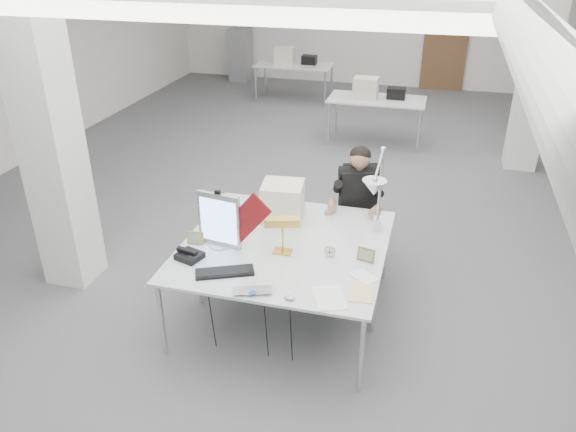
# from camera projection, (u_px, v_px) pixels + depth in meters

# --- Properties ---
(room_shell) EXTENTS (10.04, 14.04, 3.24)m
(room_shell) POSITION_uv_depth(u_px,v_px,m) (338.00, 83.00, 6.48)
(room_shell) COLOR #535355
(room_shell) RESTS_ON ground
(desk_main) EXTENTS (1.80, 0.90, 0.02)m
(desk_main) POSITION_uv_depth(u_px,v_px,m) (270.00, 271.00, 4.66)
(desk_main) COLOR silver
(desk_main) RESTS_ON room_shell
(desk_second) EXTENTS (1.80, 0.90, 0.02)m
(desk_second) POSITION_uv_depth(u_px,v_px,m) (297.00, 223.00, 5.43)
(desk_second) COLOR silver
(desk_second) RESTS_ON room_shell
(bg_desk_a) EXTENTS (1.60, 0.80, 0.02)m
(bg_desk_a) POSITION_uv_depth(u_px,v_px,m) (377.00, 100.00, 9.34)
(bg_desk_a) COLOR silver
(bg_desk_a) RESTS_ON room_shell
(bg_desk_b) EXTENTS (1.60, 0.80, 0.02)m
(bg_desk_b) POSITION_uv_depth(u_px,v_px,m) (294.00, 65.00, 11.69)
(bg_desk_b) COLOR silver
(bg_desk_b) RESTS_ON room_shell
(filing_cabinet) EXTENTS (0.45, 0.55, 1.20)m
(filing_cabinet) POSITION_uv_depth(u_px,v_px,m) (241.00, 54.00, 13.40)
(filing_cabinet) COLOR gray
(filing_cabinet) RESTS_ON room_shell
(office_chair) EXTENTS (0.68, 0.68, 1.10)m
(office_chair) POSITION_uv_depth(u_px,v_px,m) (357.00, 215.00, 6.00)
(office_chair) COLOR black
(office_chair) RESTS_ON room_shell
(seated_person) EXTENTS (0.69, 0.77, 0.97)m
(seated_person) POSITION_uv_depth(u_px,v_px,m) (358.00, 187.00, 5.79)
(seated_person) COLOR black
(seated_person) RESTS_ON office_chair
(monitor) EXTENTS (0.41, 0.10, 0.51)m
(monitor) POSITION_uv_depth(u_px,v_px,m) (219.00, 220.00, 4.91)
(monitor) COLOR #A9A9AD
(monitor) RESTS_ON desk_main
(pennant) EXTENTS (0.51, 0.10, 0.56)m
(pennant) POSITION_uv_depth(u_px,v_px,m) (245.00, 220.00, 4.80)
(pennant) COLOR maroon
(pennant) RESTS_ON monitor
(keyboard) EXTENTS (0.50, 0.34, 0.02)m
(keyboard) POSITION_uv_depth(u_px,v_px,m) (225.00, 272.00, 4.61)
(keyboard) COLOR black
(keyboard) RESTS_ON desk_main
(laptop) EXTENTS (0.35, 0.28, 0.02)m
(laptop) POSITION_uv_depth(u_px,v_px,m) (253.00, 294.00, 4.33)
(laptop) COLOR #A5A6A9
(laptop) RESTS_ON desk_main
(mouse) EXTENTS (0.10, 0.08, 0.03)m
(mouse) POSITION_uv_depth(u_px,v_px,m) (290.00, 298.00, 4.28)
(mouse) COLOR #A8A7AC
(mouse) RESTS_ON desk_main
(bankers_lamp) EXTENTS (0.32, 0.21, 0.34)m
(bankers_lamp) POSITION_uv_depth(u_px,v_px,m) (283.00, 235.00, 4.84)
(bankers_lamp) COLOR gold
(bankers_lamp) RESTS_ON desk_main
(desk_phone) EXTENTS (0.25, 0.24, 0.05)m
(desk_phone) POSITION_uv_depth(u_px,v_px,m) (190.00, 256.00, 4.81)
(desk_phone) COLOR black
(desk_phone) RESTS_ON desk_main
(picture_frame_left) EXTENTS (0.15, 0.05, 0.12)m
(picture_frame_left) POSITION_uv_depth(u_px,v_px,m) (195.00, 238.00, 5.02)
(picture_frame_left) COLOR tan
(picture_frame_left) RESTS_ON desk_main
(picture_frame_right) EXTENTS (0.16, 0.08, 0.12)m
(picture_frame_right) POSITION_uv_depth(u_px,v_px,m) (366.00, 255.00, 4.76)
(picture_frame_right) COLOR olive
(picture_frame_right) RESTS_ON desk_main
(desk_clock) EXTENTS (0.10, 0.03, 0.10)m
(desk_clock) POSITION_uv_depth(u_px,v_px,m) (330.00, 251.00, 4.83)
(desk_clock) COLOR #B2B2B7
(desk_clock) RESTS_ON desk_main
(paper_stack_a) EXTENTS (0.34, 0.39, 0.01)m
(paper_stack_a) POSITION_uv_depth(u_px,v_px,m) (330.00, 298.00, 4.31)
(paper_stack_a) COLOR white
(paper_stack_a) RESTS_ON desk_main
(paper_stack_b) EXTENTS (0.21, 0.27, 0.01)m
(paper_stack_b) POSITION_uv_depth(u_px,v_px,m) (361.00, 293.00, 4.36)
(paper_stack_b) COLOR #F3D891
(paper_stack_b) RESTS_ON desk_main
(paper_stack_c) EXTENTS (0.26, 0.26, 0.01)m
(paper_stack_c) POSITION_uv_depth(u_px,v_px,m) (364.00, 277.00, 4.56)
(paper_stack_c) COLOR white
(paper_stack_c) RESTS_ON desk_main
(beige_monitor) EXTENTS (0.43, 0.41, 0.37)m
(beige_monitor) POSITION_uv_depth(u_px,v_px,m) (283.00, 201.00, 5.41)
(beige_monitor) COLOR beige
(beige_monitor) RESTS_ON desk_second
(architect_lamp) EXTENTS (0.38, 0.66, 0.80)m
(architect_lamp) POSITION_uv_depth(u_px,v_px,m) (376.00, 202.00, 4.89)
(architect_lamp) COLOR silver
(architect_lamp) RESTS_ON desk_second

